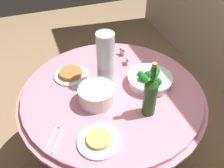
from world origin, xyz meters
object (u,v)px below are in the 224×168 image
object	(u,v)px
wine_bottle	(150,95)
label_placard_front	(127,60)
plate_stack	(97,95)
label_placard_mid	(122,51)
food_plate_peanuts	(71,74)
serving_tongs	(54,138)
food_plate_noodles	(99,140)
decorative_fruit_vase	(106,62)
broccoli_bowl	(150,79)

from	to	relation	value
wine_bottle	label_placard_front	distance (m)	0.48
plate_stack	label_placard_mid	xyz separation A→B (m)	(-0.40, 0.32, -0.02)
plate_stack	food_plate_peanuts	size ratio (longest dim) A/B	0.95
serving_tongs	label_placard_front	xyz separation A→B (m)	(-0.47, 0.59, 0.03)
plate_stack	food_plate_noodles	distance (m)	0.29
plate_stack	wine_bottle	world-z (taller)	wine_bottle
plate_stack	label_placard_mid	bearing A→B (deg)	141.60
food_plate_peanuts	label_placard_front	world-z (taller)	label_placard_front
decorative_fruit_vase	food_plate_noodles	world-z (taller)	decorative_fruit_vase
decorative_fruit_vase	label_placard_front	size ratio (longest dim) A/B	6.18
broccoli_bowl	wine_bottle	xyz separation A→B (m)	(0.21, -0.11, 0.09)
wine_bottle	serving_tongs	distance (m)	0.54
label_placard_front	label_placard_mid	xyz separation A→B (m)	(-0.11, 0.01, 0.00)
wine_bottle	label_placard_mid	bearing A→B (deg)	172.98
plate_stack	label_placard_front	xyz separation A→B (m)	(-0.28, 0.31, -0.02)
wine_bottle	food_plate_noodles	xyz separation A→B (m)	(0.10, -0.32, -0.12)
serving_tongs	food_plate_peanuts	world-z (taller)	food_plate_peanuts
food_plate_noodles	decorative_fruit_vase	bearing A→B (deg)	157.08
plate_stack	food_plate_peanuts	xyz separation A→B (m)	(-0.28, -0.09, -0.03)
broccoli_bowl	wine_bottle	distance (m)	0.26
plate_stack	label_placard_front	bearing A→B (deg)	132.75
decorative_fruit_vase	broccoli_bowl	bearing A→B (deg)	62.82
wine_bottle	serving_tongs	world-z (taller)	wine_bottle
decorative_fruit_vase	food_plate_peanuts	world-z (taller)	decorative_fruit_vase
broccoli_bowl	food_plate_noodles	xyz separation A→B (m)	(0.31, -0.43, -0.03)
plate_stack	food_plate_peanuts	bearing A→B (deg)	-162.04
wine_bottle	food_plate_noodles	bearing A→B (deg)	-72.70
serving_tongs	label_placard_front	world-z (taller)	label_placard_front
food_plate_peanuts	label_placard_mid	xyz separation A→B (m)	(-0.12, 0.41, 0.01)
broccoli_bowl	label_placard_mid	bearing A→B (deg)	-173.29
broccoli_bowl	label_placard_front	distance (m)	0.25
broccoli_bowl	serving_tongs	bearing A→B (deg)	-71.11
decorative_fruit_vase	serving_tongs	distance (m)	0.54
serving_tongs	label_placard_mid	xyz separation A→B (m)	(-0.58, 0.60, 0.03)
broccoli_bowl	food_plate_noodles	size ratio (longest dim) A/B	1.27
serving_tongs	label_placard_mid	distance (m)	0.83
broccoli_bowl	decorative_fruit_vase	distance (m)	0.30
broccoli_bowl	plate_stack	bearing A→B (deg)	-84.55
broccoli_bowl	wine_bottle	world-z (taller)	wine_bottle
decorative_fruit_vase	label_placard_mid	distance (m)	0.33
wine_bottle	decorative_fruit_vase	xyz separation A→B (m)	(-0.34, -0.13, 0.02)
label_placard_mid	plate_stack	bearing A→B (deg)	-38.40
plate_stack	label_placard_front	distance (m)	0.42
wine_bottle	label_placard_mid	world-z (taller)	wine_bottle
plate_stack	broccoli_bowl	bearing A→B (deg)	95.45
serving_tongs	food_plate_noodles	size ratio (longest dim) A/B	0.73
plate_stack	serving_tongs	xyz separation A→B (m)	(0.18, -0.28, -0.05)
food_plate_noodles	food_plate_peanuts	bearing A→B (deg)	-178.37
label_placard_front	food_plate_noodles	bearing A→B (deg)	-34.22
plate_stack	food_plate_noodles	world-z (taller)	plate_stack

